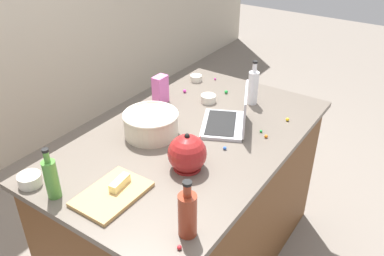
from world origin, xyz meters
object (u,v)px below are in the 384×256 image
(bottle_vinegar, at_px, (253,87))
(cutting_board, at_px, (112,194))
(mixing_bowl_large, at_px, (151,123))
(bottle_olive, at_px, (51,178))
(kettle, at_px, (187,154))
(butter_stick_left, at_px, (120,183))
(ramekin_wide, at_px, (196,78))
(candy_bag, at_px, (160,90))
(laptop, at_px, (230,119))
(ramekin_medium, at_px, (208,99))
(bottle_soy, at_px, (187,214))
(ramekin_small, at_px, (30,180))

(bottle_vinegar, relative_size, cutting_board, 0.87)
(mixing_bowl_large, height_order, bottle_olive, bottle_olive)
(kettle, xyz_separation_m, butter_stick_left, (-0.29, 0.15, -0.04))
(cutting_board, relative_size, ramekin_wide, 3.91)
(candy_bag, bearing_deg, laptop, -92.22)
(laptop, height_order, bottle_olive, bottle_olive)
(bottle_olive, relative_size, ramekin_medium, 2.59)
(laptop, relative_size, mixing_bowl_large, 1.28)
(cutting_board, bearing_deg, bottle_olive, 124.26)
(bottle_soy, distance_m, kettle, 0.41)
(bottle_vinegar, xyz_separation_m, ramekin_wide, (0.08, 0.46, -0.09))
(bottle_olive, distance_m, ramekin_medium, 1.10)
(bottle_soy, height_order, ramekin_medium, bottle_soy)
(cutting_board, bearing_deg, ramekin_wide, 17.03)
(kettle, xyz_separation_m, candy_bag, (0.46, 0.51, 0.01))
(laptop, distance_m, ramekin_small, 1.04)
(bottle_vinegar, distance_m, butter_stick_left, 1.05)
(ramekin_small, relative_size, ramekin_wide, 1.29)
(bottle_vinegar, height_order, ramekin_wide, bottle_vinegar)
(bottle_vinegar, distance_m, ramekin_wide, 0.48)
(bottle_vinegar, relative_size, candy_bag, 1.58)
(bottle_soy, relative_size, ramekin_small, 2.40)
(bottle_olive, xyz_separation_m, candy_bag, (0.93, 0.16, -0.01))
(bottle_olive, bearing_deg, kettle, -36.19)
(mixing_bowl_large, distance_m, candy_bag, 0.37)
(ramekin_medium, relative_size, ramekin_wide, 1.16)
(cutting_board, height_order, candy_bag, candy_bag)
(cutting_board, bearing_deg, kettle, -23.73)
(ramekin_medium, xyz_separation_m, ramekin_wide, (0.22, 0.23, -0.00))
(bottle_vinegar, xyz_separation_m, butter_stick_left, (-1.05, 0.10, -0.07))
(ramekin_medium, bearing_deg, ramekin_small, 168.76)
(bottle_vinegar, relative_size, ramekin_medium, 2.95)
(bottle_vinegar, height_order, candy_bag, bottle_vinegar)
(mixing_bowl_large, relative_size, ramekin_small, 2.86)
(laptop, height_order, kettle, laptop)
(kettle, bearing_deg, butter_stick_left, 152.70)
(laptop, xyz_separation_m, ramekin_small, (-0.92, 0.47, -0.02))
(butter_stick_left, height_order, ramekin_small, butter_stick_left)
(kettle, bearing_deg, ramekin_small, 134.27)
(laptop, relative_size, ramekin_small, 3.67)
(mixing_bowl_large, bearing_deg, bottle_soy, -130.39)
(bottle_soy, bearing_deg, ramekin_wide, 32.33)
(bottle_olive, xyz_separation_m, cutting_board, (0.13, -0.20, -0.09))
(laptop, relative_size, bottle_olive, 1.58)
(mixing_bowl_large, relative_size, bottle_olive, 1.23)
(mixing_bowl_large, bearing_deg, bottle_vinegar, -23.77)
(bottle_soy, bearing_deg, mixing_bowl_large, 49.61)
(ramekin_medium, bearing_deg, butter_stick_left, -172.05)
(ramekin_wide, bearing_deg, laptop, -129.54)
(cutting_board, bearing_deg, laptop, -9.23)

